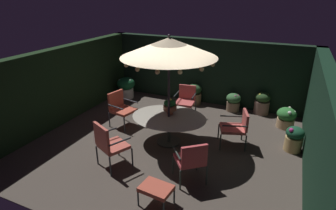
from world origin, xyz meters
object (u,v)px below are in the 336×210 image
patio_umbrella (169,48)px  patio_chair_east (191,159)px  potted_plant_back_left (262,103)px  ottoman_footrest (156,189)px  potted_plant_back_center (233,102)px  potted_plant_right_far (286,117)px  potted_plant_left_far (194,94)px  patio_dining_table (169,121)px  patio_chair_south (186,99)px  patio_chair_north (121,107)px  potted_plant_right_near (126,87)px  patio_chair_southeast (237,126)px  patio_chair_northeast (109,143)px  centerpiece_planter (170,105)px  potted_plant_front_corner (294,138)px

patio_umbrella → patio_chair_east: 2.51m
patio_umbrella → potted_plant_back_left: bearing=56.0°
patio_chair_east → ottoman_footrest: (-0.35, -0.86, -0.22)m
potted_plant_back_center → potted_plant_right_far: size_ratio=1.00×
patio_chair_east → potted_plant_right_far: patio_chair_east is taller
potted_plant_left_far → patio_dining_table: bearing=-84.0°
patio_chair_south → potted_plant_right_far: bearing=9.3°
patio_umbrella → potted_plant_back_center: (1.07, 2.71, -2.12)m
patio_chair_north → potted_plant_back_center: size_ratio=1.69×
potted_plant_right_far → potted_plant_left_far: 3.05m
patio_dining_table → potted_plant_right_near: (-2.72, 2.30, -0.20)m
patio_dining_table → patio_chair_east: (1.06, -1.29, -0.05)m
patio_umbrella → patio_chair_east: patio_umbrella is taller
patio_chair_east → ottoman_footrest: bearing=-111.9°
patio_chair_southeast → potted_plant_right_far: 1.95m
patio_chair_northeast → patio_chair_south: (0.55, 3.20, -0.04)m
potted_plant_right_far → potted_plant_left_far: bearing=167.8°
patio_chair_north → potted_plant_left_far: (1.36, 2.44, -0.22)m
potted_plant_back_center → potted_plant_right_near: 3.81m
ottoman_footrest → patio_dining_table: bearing=108.3°
patio_chair_north → patio_chair_northeast: 2.09m
patio_chair_east → patio_chair_south: patio_chair_south is taller
patio_chair_east → potted_plant_back_center: size_ratio=1.60×
patio_umbrella → potted_plant_right_near: size_ratio=3.60×
centerpiece_planter → ottoman_footrest: bearing=-72.0°
centerpiece_planter → potted_plant_right_near: 3.48m
potted_plant_front_corner → potted_plant_left_far: bearing=149.3°
potted_plant_right_far → potted_plant_back_left: bearing=135.8°
patio_chair_northeast → potted_plant_right_near: 4.32m
patio_umbrella → patio_chair_north: bearing=168.3°
patio_umbrella → patio_chair_south: patio_umbrella is taller
patio_dining_table → centerpiece_planter: size_ratio=4.50×
potted_plant_front_corner → potted_plant_right_near: bearing=165.8°
centerpiece_planter → ottoman_footrest: (0.75, -2.31, -0.61)m
patio_chair_south → patio_chair_northeast: bearing=-99.7°
patio_chair_northeast → ottoman_footrest: bearing=-23.7°
patio_chair_northeast → potted_plant_back_center: patio_chair_northeast is taller
patio_umbrella → patio_chair_north: 2.51m
patio_chair_north → potted_plant_front_corner: (4.57, 0.53, -0.25)m
centerpiece_planter → potted_plant_right_far: (2.72, 1.98, -0.65)m
patio_dining_table → potted_plant_front_corner: size_ratio=2.97×
patio_chair_east → potted_plant_left_far: (-1.35, 4.07, -0.21)m
patio_chair_southeast → potted_plant_right_far: size_ratio=1.56×
patio_chair_southeast → patio_chair_south: size_ratio=0.96×
patio_chair_southeast → centerpiece_planter: bearing=-166.5°
patio_dining_table → ottoman_footrest: 2.29m
patio_chair_southeast → potted_plant_right_near: bearing=157.8°
potted_plant_back_left → potted_plant_right_near: 4.69m
patio_chair_east → potted_plant_right_far: 3.81m
ottoman_footrest → potted_plant_back_center: 4.88m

